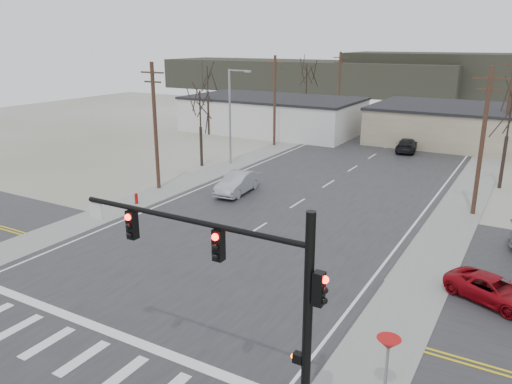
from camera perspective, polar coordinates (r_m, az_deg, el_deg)
ground at (r=25.80m, az=-8.90°, el=-9.84°), size 140.00×140.00×0.00m
main_road at (r=37.71m, az=5.42°, el=-0.91°), size 18.00×110.00×0.05m
cross_road at (r=25.79m, az=-8.90°, el=-9.80°), size 90.00×10.00×0.04m
sidewalk_left at (r=46.90m, az=-3.83°, el=2.70°), size 3.00×90.00×0.06m
sidewalk_right at (r=39.67m, az=22.60°, el=-1.26°), size 3.00×90.00×0.06m
traffic_signal_mast at (r=15.07m, az=-0.73°, el=-10.14°), size 8.95×0.43×7.20m
fire_hydrant at (r=37.53m, az=-13.52°, el=-0.72°), size 0.24×0.24×0.87m
yield_sign at (r=17.41m, az=14.89°, el=-16.66°), size 0.80×0.80×2.35m
building_left_far at (r=66.07m, az=1.91°, el=8.86°), size 22.30×12.30×4.50m
building_right_far at (r=62.63m, az=25.42°, el=6.70°), size 26.30×14.30×4.30m
upole_left_b at (r=40.17m, az=-11.45°, el=7.57°), size 2.20×0.30×10.00m
upole_left_c at (r=56.60m, az=2.14°, el=10.53°), size 2.20×0.30×10.00m
upole_left_d at (r=74.78m, az=9.49°, el=11.88°), size 2.20×0.30×10.00m
upole_right_a at (r=36.44m, az=24.46°, el=5.45°), size 2.20×0.30×10.00m
upole_right_b at (r=58.17m, az=26.90°, el=8.91°), size 2.20×0.30×10.00m
streetlight_main at (r=47.68m, az=-2.81°, el=9.15°), size 2.40×0.25×9.00m
tree_left_near at (r=47.27m, az=-6.41°, el=9.17°), size 3.30×3.30×7.35m
tree_right_mid at (r=44.15m, az=27.03°, el=7.82°), size 3.74×3.74×8.33m
tree_left_far at (r=70.12m, az=5.79°, el=12.56°), size 3.96×3.96×8.82m
tree_left_mid at (r=63.68m, az=-5.55°, el=12.13°), size 3.96×3.96×8.82m
hill_left at (r=120.76m, az=5.70°, el=13.05°), size 70.00×18.00×7.00m
sedan_crossing at (r=38.98m, az=-2.14°, el=1.04°), size 2.12×5.08×1.63m
car_far_a at (r=56.22m, az=16.89°, el=5.16°), size 2.55×5.13×1.43m
car_far_b at (r=70.24m, az=17.72°, el=7.33°), size 3.16×4.56×1.44m
car_parked_red at (r=25.58m, az=25.46°, el=-10.09°), size 4.69×3.54×1.18m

